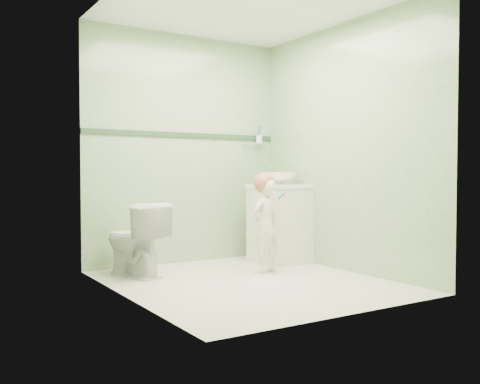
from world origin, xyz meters
TOP-DOWN VIEW (x-y plane):
  - ground at (0.00, 0.00)m, footprint 2.50×2.50m
  - room_shell at (0.00, 0.00)m, footprint 2.50×2.54m
  - trim_stripe at (0.00, 1.24)m, footprint 2.20×0.02m
  - vanity at (0.84, 0.70)m, footprint 0.52×0.50m
  - counter at (0.84, 0.70)m, footprint 0.54×0.52m
  - basin at (0.84, 0.70)m, footprint 0.37×0.37m
  - faucet at (0.84, 0.89)m, footprint 0.03×0.13m
  - cup_holder at (0.89, 1.18)m, footprint 0.26×0.07m
  - toilet at (-0.74, 0.80)m, footprint 0.54×0.74m
  - toddler at (0.38, 0.30)m, footprint 0.36×0.27m
  - hair_cap at (0.38, 0.33)m, footprint 0.20×0.20m
  - teal_toothbrush at (0.47, 0.19)m, footprint 0.11×0.14m

SIDE VIEW (x-z plane):
  - ground at x=0.00m, z-range 0.00..0.00m
  - toilet at x=-0.74m, z-range 0.00..0.68m
  - vanity at x=0.84m, z-range 0.00..0.80m
  - toddler at x=0.38m, z-range 0.00..0.89m
  - teal_toothbrush at x=0.47m, z-range 0.69..0.77m
  - counter at x=0.84m, z-range 0.79..0.83m
  - hair_cap at x=0.38m, z-range 0.75..0.95m
  - basin at x=0.84m, z-range 0.83..0.96m
  - faucet at x=0.84m, z-range 0.88..1.06m
  - room_shell at x=0.00m, z-range 0.00..2.40m
  - cup_holder at x=0.89m, z-range 1.23..1.44m
  - trim_stripe at x=0.00m, z-range 1.33..1.38m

